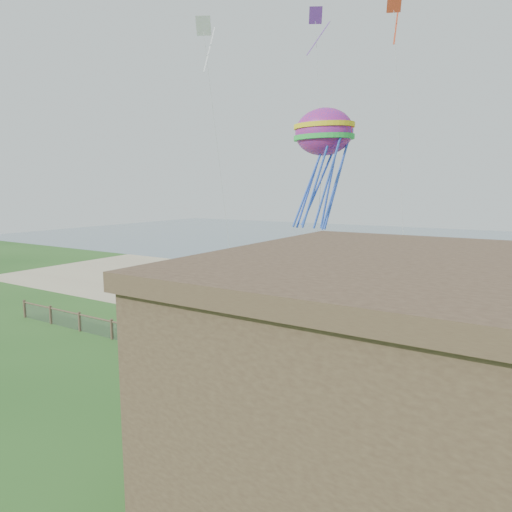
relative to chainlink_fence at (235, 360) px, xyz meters
name	(u,v)px	position (x,y,z in m)	size (l,w,h in m)	color
ground	(148,422)	(0.00, -6.00, -0.55)	(160.00, 160.00, 0.00)	#26531C
sand_beach	(349,303)	(0.00, 16.00, -0.55)	(72.00, 20.00, 0.02)	tan
ocean	(447,246)	(0.00, 60.00, -0.55)	(160.00, 68.00, 0.02)	slate
chainlink_fence	(235,360)	(0.00, 0.00, 0.00)	(36.20, 0.20, 1.25)	brown
picnic_table	(388,443)	(8.56, -3.22, -0.15)	(1.89, 1.43, 0.80)	brown
octopus_kite	(323,166)	(2.22, 5.23, 9.65)	(3.39, 2.39, 6.97)	#FF2840
kite_white	(204,39)	(-7.16, 7.00, 18.12)	(1.18, 0.70, 2.80)	silver
kite_purple	(315,29)	(-2.68, 14.49, 20.07)	(1.16, 0.70, 2.99)	#6C309F
kite_red	(394,16)	(3.93, 11.37, 18.77)	(1.03, 0.70, 2.48)	#C13F22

